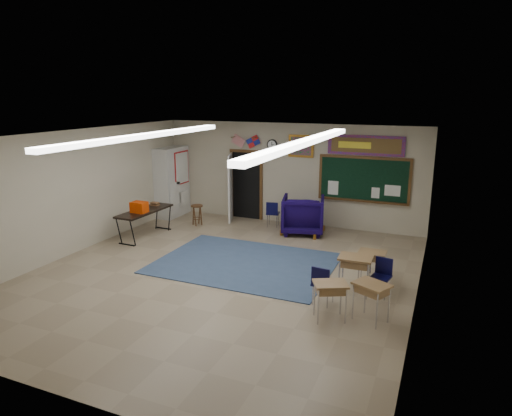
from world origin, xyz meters
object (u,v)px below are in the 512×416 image
at_px(folding_table, 145,222).
at_px(wooden_stool, 197,215).
at_px(wingback_armchair, 303,215).
at_px(student_desk_front_right, 372,265).
at_px(student_desk_front_left, 355,273).

bearing_deg(folding_table, wooden_stool, 66.71).
distance_m(wingback_armchair, student_desk_front_right, 3.63).
bearing_deg(folding_table, student_desk_front_left, -12.04).
bearing_deg(student_desk_front_right, wingback_armchair, 130.20).
height_order(wingback_armchair, student_desk_front_right, wingback_armchair).
bearing_deg(wooden_stool, student_desk_front_right, -22.73).
bearing_deg(wingback_armchair, student_desk_front_left, 107.40).
xyz_separation_m(student_desk_front_left, student_desk_front_right, (0.21, 0.71, -0.06)).
distance_m(student_desk_front_right, folding_table, 6.26).
bearing_deg(wooden_stool, wingback_armchair, 8.37).
relative_size(student_desk_front_left, student_desk_front_right, 1.15).
xyz_separation_m(wingback_armchair, student_desk_front_left, (2.13, -3.48, -0.10)).
relative_size(student_desk_front_right, folding_table, 0.36).
bearing_deg(wingback_armchair, student_desk_front_right, 116.19).
xyz_separation_m(student_desk_front_left, folding_table, (-6.00, 1.45, -0.02)).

